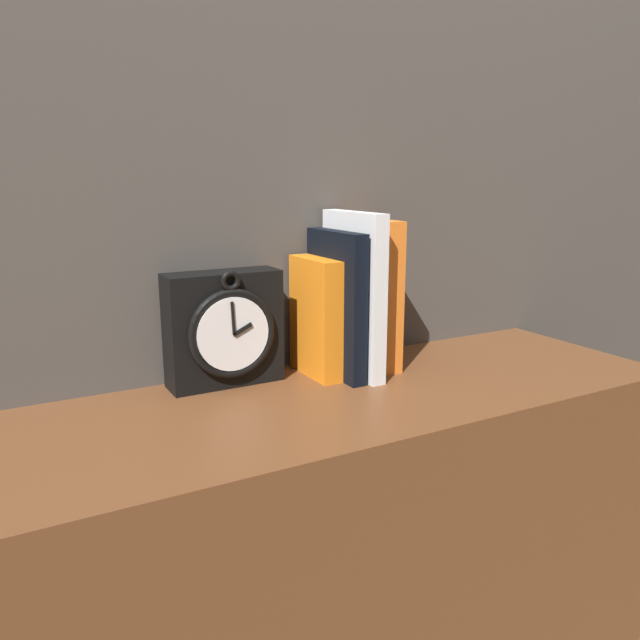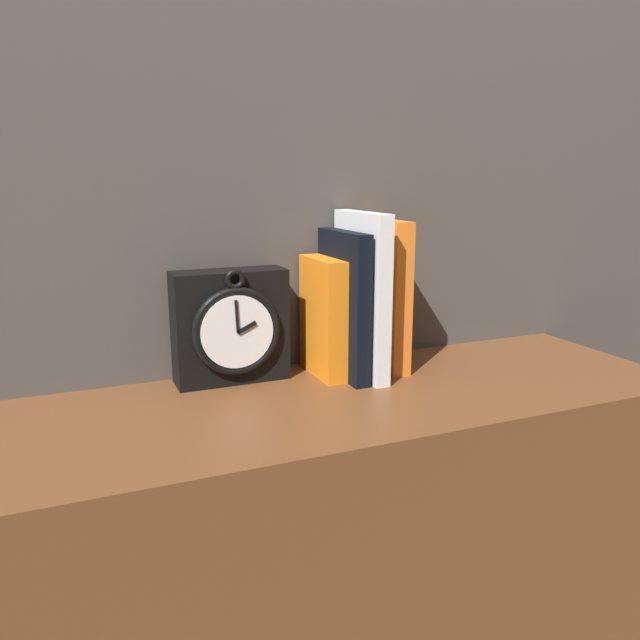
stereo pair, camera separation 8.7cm
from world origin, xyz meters
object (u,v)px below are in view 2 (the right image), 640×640
object	(u,v)px
book_slot0_orange	(323,317)
book_slot3_white	(367,318)
clock	(231,327)
book_slot1_black	(344,305)
book_slot2_white	(361,295)
book_slot4_orange	(385,295)

from	to	relation	value
book_slot0_orange	book_slot3_white	bearing A→B (deg)	1.42
clock	book_slot0_orange	world-z (taller)	book_slot0_orange
book_slot1_black	book_slot2_white	world-z (taller)	book_slot2_white
book_slot0_orange	book_slot2_white	distance (m)	0.07
clock	book_slot3_white	bearing A→B (deg)	-5.56
clock	book_slot2_white	size ratio (longest dim) A/B	0.70
book_slot0_orange	book_slot3_white	world-z (taller)	book_slot0_orange
book_slot2_white	clock	bearing A→B (deg)	167.97
book_slot1_black	book_slot0_orange	bearing A→B (deg)	153.03
clock	book_slot1_black	bearing A→B (deg)	-12.62
book_slot0_orange	book_slot1_black	size ratio (longest dim) A/B	0.82
book_slot2_white	book_slot3_white	bearing A→B (deg)	43.14
book_slot2_white	book_slot4_orange	size ratio (longest dim) A/B	1.06
clock	book_slot1_black	distance (m)	0.18
book_slot3_white	book_slot4_orange	distance (m)	0.05
clock	book_slot3_white	size ratio (longest dim) A/B	1.05
book_slot0_orange	book_slot4_orange	world-z (taller)	book_slot4_orange
book_slot1_black	book_slot2_white	distance (m)	0.03
book_slot1_black	book_slot3_white	size ratio (longest dim) A/B	1.34
book_slot0_orange	book_slot2_white	bearing A→B (deg)	-18.19
clock	book_slot4_orange	world-z (taller)	book_slot4_orange
book_slot0_orange	book_slot1_black	xyz separation A→B (m)	(0.03, -0.01, 0.02)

